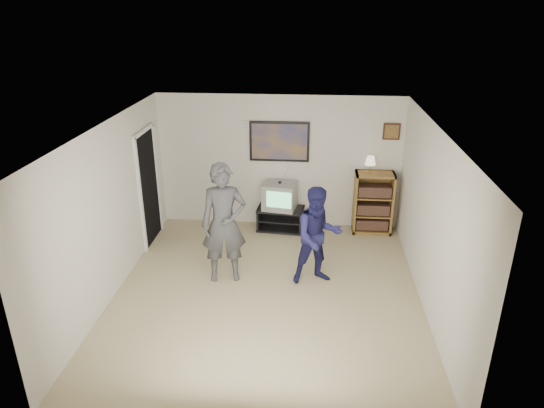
# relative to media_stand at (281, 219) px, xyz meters

# --- Properties ---
(room_shell) EXTENTS (4.51, 5.00, 2.51)m
(room_shell) POSITION_rel_media_stand_xyz_m (-0.05, -1.88, 1.03)
(room_shell) COLOR #96885F
(room_shell) RESTS_ON ground
(media_stand) EXTENTS (0.91, 0.56, 0.43)m
(media_stand) POSITION_rel_media_stand_xyz_m (0.00, 0.00, 0.00)
(media_stand) COLOR black
(media_stand) RESTS_ON room_shell
(crt_television) EXTENTS (0.66, 0.58, 0.50)m
(crt_television) POSITION_rel_media_stand_xyz_m (-0.02, 0.00, 0.47)
(crt_television) COLOR gray
(crt_television) RESTS_ON media_stand
(bookshelf) EXTENTS (0.71, 0.40, 1.16)m
(bookshelf) POSITION_rel_media_stand_xyz_m (1.71, 0.05, 0.36)
(bookshelf) COLOR brown
(bookshelf) RESTS_ON room_shell
(table_lamp) EXTENTS (0.20, 0.20, 0.31)m
(table_lamp) POSITION_rel_media_stand_xyz_m (1.59, 0.04, 1.10)
(table_lamp) COLOR #FCE3BF
(table_lamp) RESTS_ON bookshelf
(person_tall) EXTENTS (0.76, 0.58, 1.88)m
(person_tall) POSITION_rel_media_stand_xyz_m (-0.73, -1.83, 0.72)
(person_tall) COLOR #3D3D40
(person_tall) RESTS_ON room_shell
(person_short) EXTENTS (0.89, 0.78, 1.54)m
(person_short) POSITION_rel_media_stand_xyz_m (0.68, -1.80, 0.56)
(person_short) COLOR #1B1B4A
(person_short) RESTS_ON room_shell
(controller_left) EXTENTS (0.07, 0.12, 0.03)m
(controller_left) POSITION_rel_media_stand_xyz_m (-0.72, -1.65, 0.99)
(controller_left) COLOR white
(controller_left) RESTS_ON person_tall
(controller_right) EXTENTS (0.08, 0.13, 0.04)m
(controller_right) POSITION_rel_media_stand_xyz_m (0.73, -1.57, 0.84)
(controller_right) COLOR white
(controller_right) RESTS_ON person_short
(poster) EXTENTS (1.10, 0.03, 0.75)m
(poster) POSITION_rel_media_stand_xyz_m (-0.05, 0.25, 1.43)
(poster) COLOR black
(poster) RESTS_ON room_shell
(air_vent) EXTENTS (0.28, 0.02, 0.14)m
(air_vent) POSITION_rel_media_stand_xyz_m (-0.60, 0.25, 1.73)
(air_vent) COLOR white
(air_vent) RESTS_ON room_shell
(small_picture) EXTENTS (0.30, 0.03, 0.30)m
(small_picture) POSITION_rel_media_stand_xyz_m (1.95, 0.25, 1.66)
(small_picture) COLOR #341910
(small_picture) RESTS_ON room_shell
(doorway) EXTENTS (0.03, 0.85, 2.00)m
(doorway) POSITION_rel_media_stand_xyz_m (-2.29, -0.63, 0.78)
(doorway) COLOR black
(doorway) RESTS_ON room_shell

